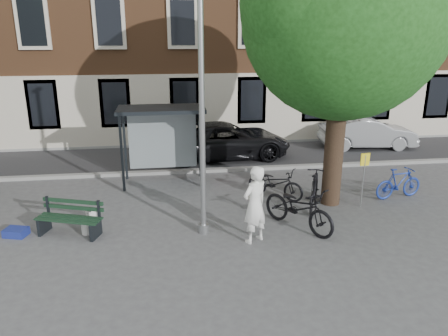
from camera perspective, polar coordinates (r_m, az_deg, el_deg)
name	(u,v)px	position (r m, az deg, el deg)	size (l,w,h in m)	color
ground	(204,232)	(11.53, -2.66, -8.40)	(90.00, 90.00, 0.00)	#4C4C4F
road	(188,157)	(18.06, -4.67, 1.39)	(40.00, 4.00, 0.01)	#28282B
curb_near	(192,171)	(16.14, -4.26, -0.40)	(40.00, 0.25, 0.12)	gray
curb_far	(186,144)	(19.97, -5.00, 3.15)	(40.00, 0.25, 0.12)	gray
lamppost	(202,128)	(10.60, -2.87, 5.24)	(0.28, 0.35, 6.11)	#9EA0A3
tree_right	(348,7)	(12.68, 15.84, 19.57)	(5.76, 5.60, 8.20)	black
bus_shelter	(174,127)	(14.76, -6.57, 5.29)	(2.85, 1.45, 2.62)	#1E2328
painter	(255,205)	(10.69, 4.03, -4.81)	(0.72, 0.47, 1.97)	white
bench	(70,220)	(11.94, -19.46, -6.39)	(1.77, 1.06, 0.87)	#1E2328
bike_a	(275,183)	(13.67, 6.71, -1.95)	(0.66, 1.88, 0.99)	black
bike_b	(399,183)	(14.63, 21.87, -1.84)	(0.46, 1.64, 0.98)	#1B3398
bike_c	(299,208)	(11.66, 9.72, -5.12)	(0.79, 2.26, 1.19)	black
bike_d	(314,190)	(13.08, 11.71, -2.80)	(0.53, 1.88, 1.13)	black
car_dark	(226,140)	(17.87, 0.32, 3.66)	(2.40, 5.20, 1.44)	black
car_silver	(367,133)	(20.36, 18.22, 4.40)	(1.45, 4.15, 1.37)	#9A9DA2
blue_crate	(16,232)	(12.49, -25.52, -7.58)	(0.55, 0.40, 0.20)	navy
bucket_a	(87,227)	(11.92, -17.47, -7.39)	(0.28, 0.28, 0.36)	silver
bucket_b	(91,216)	(12.56, -16.96, -6.01)	(0.28, 0.28, 0.36)	silver
bucket_c	(91,216)	(12.58, -16.94, -5.97)	(0.28, 0.28, 0.36)	silver
notice_sign	(364,170)	(13.34, 17.83, -0.23)	(0.29, 0.06, 1.65)	#9EA0A3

